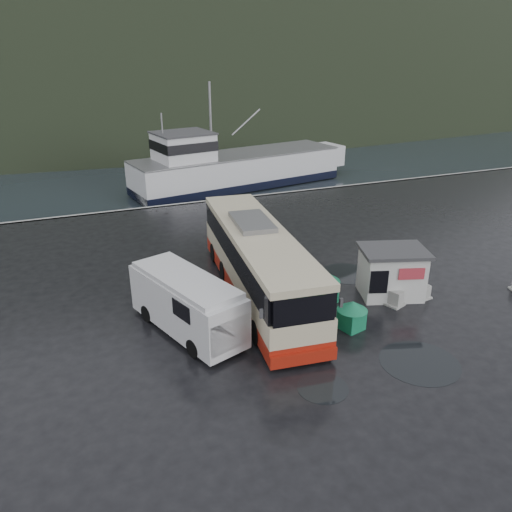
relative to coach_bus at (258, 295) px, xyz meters
name	(u,v)px	position (x,y,z in m)	size (l,w,h in m)	color
ground	(293,315)	(0.78, -2.62, 0.00)	(160.00, 160.00, 0.00)	black
harbor_water	(92,101)	(0.78, 107.38, 0.00)	(300.00, 180.00, 0.02)	black
quay_edge	(188,203)	(0.78, 17.38, 0.00)	(160.00, 0.60, 1.50)	#999993
headland	(88,74)	(10.78, 247.38, 0.00)	(780.00, 540.00, 570.00)	black
coach_bus	(258,295)	(0.00, 0.00, 0.00)	(3.30, 13.38, 3.79)	#C5B895
white_van	(188,330)	(-4.24, -2.08, 0.00)	(2.23, 6.48, 2.71)	silver
waste_bin_left	(351,328)	(2.70, -4.67, 0.00)	(1.00, 1.00, 1.39)	#14724A
waste_bin_right	(323,300)	(2.85, -1.79, 0.00)	(1.15, 1.15, 1.60)	#14724A
dome_tent	(305,336)	(0.49, -4.48, 0.00)	(1.93, 2.70, 1.06)	#33341F
ticket_kiosk	(389,295)	(6.34, -2.49, 0.00)	(3.26, 2.47, 2.55)	silver
jersey_barrier_a	(416,295)	(7.64, -3.03, 0.00)	(0.75, 1.49, 0.75)	#999993
jersey_barrier_b	(387,302)	(5.76, -3.18, 0.00)	(0.79, 1.59, 0.79)	#999993
fishing_trawler	(238,172)	(8.35, 26.22, 0.00)	(25.78, 5.65, 10.31)	silver
puddles	(347,316)	(3.16, -3.62, 0.01)	(8.63, 12.08, 0.01)	black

